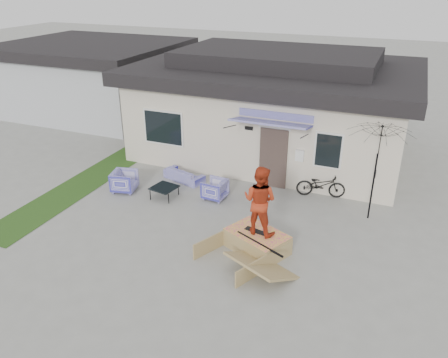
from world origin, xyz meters
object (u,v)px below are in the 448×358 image
at_px(bicycle, 321,182).
at_px(loveseat, 184,173).
at_px(skater, 260,199).
at_px(patio_umbrella, 376,165).
at_px(armchair_left, 124,180).
at_px(armchair_right, 215,188).
at_px(coffee_table, 164,192).
at_px(skate_ramp, 257,241).
at_px(skateboard, 259,232).

bearing_deg(bicycle, loveseat, 84.36).
bearing_deg(skater, loveseat, -31.74).
bearing_deg(skater, patio_umbrella, -124.20).
distance_m(armchair_left, armchair_right, 3.11).
relative_size(armchair_right, skater, 0.39).
bearing_deg(armchair_left, patio_umbrella, -94.27).
height_order(loveseat, bicycle, bicycle).
bearing_deg(coffee_table, skate_ramp, -24.67).
height_order(bicycle, skater, skater).
relative_size(patio_umbrella, skateboard, 2.86).
bearing_deg(loveseat, skateboard, 157.40).
xyz_separation_m(armchair_left, armchair_right, (3.04, 0.66, -0.03)).
distance_m(loveseat, skate_ramp, 4.95).
relative_size(loveseat, bicycle, 0.96).
height_order(skate_ramp, skateboard, skateboard).
bearing_deg(armchair_right, armchair_left, -73.68).
bearing_deg(loveseat, armchair_left, 62.32).
height_order(bicycle, patio_umbrella, patio_umbrella).
bearing_deg(skater, bicycle, -96.13).
xyz_separation_m(coffee_table, bicycle, (4.73, 2.04, 0.32)).
distance_m(armchair_right, bicycle, 3.50).
bearing_deg(loveseat, bicycle, -155.94).
xyz_separation_m(coffee_table, skater, (3.82, -1.70, 1.31)).
bearing_deg(patio_umbrella, armchair_right, -173.03).
xyz_separation_m(patio_umbrella, skater, (-2.55, -2.86, -0.25)).
bearing_deg(bicycle, armchair_right, 101.81).
height_order(armchair_left, skate_ramp, armchair_left).
bearing_deg(skateboard, patio_umbrella, 60.03).
bearing_deg(loveseat, coffee_table, 106.71).
bearing_deg(bicycle, skater, 153.31).
xyz_separation_m(loveseat, coffee_table, (0.00, -1.43, -0.11)).
bearing_deg(skateboard, coffee_table, 167.80).
bearing_deg(skate_ramp, patio_umbrella, 73.20).
bearing_deg(bicycle, skateboard, 153.31).
height_order(armchair_right, bicycle, bicycle).
xyz_separation_m(loveseat, skateboard, (3.82, -3.13, 0.24)).
distance_m(loveseat, patio_umbrella, 6.54).
bearing_deg(skater, skate_ramp, 72.82).
distance_m(armchair_right, coffee_table, 1.67).
relative_size(bicycle, skater, 0.85).
height_order(loveseat, patio_umbrella, patio_umbrella).
distance_m(patio_umbrella, skate_ramp, 4.16).
relative_size(bicycle, patio_umbrella, 0.70).
bearing_deg(loveseat, skater, 157.40).
bearing_deg(skater, armchair_left, -9.37).
distance_m(loveseat, coffee_table, 1.43).
height_order(armchair_left, patio_umbrella, patio_umbrella).
bearing_deg(skate_ramp, bicycle, 100.90).
bearing_deg(skateboard, armchair_right, 146.67).
bearing_deg(loveseat, skate_ramp, 156.82).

